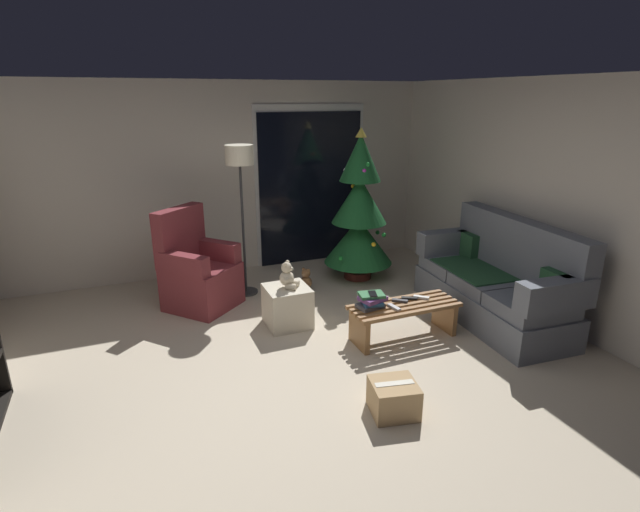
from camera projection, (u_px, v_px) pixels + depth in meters
ground_plane at (308, 380)px, 4.16m from camera, size 7.00×7.00×0.00m
wall_back at (225, 179)px, 6.46m from camera, size 5.72×0.12×2.50m
wall_right at (578, 208)px, 4.80m from camera, size 0.12×6.00×2.50m
patio_door_frame at (310, 185)px, 6.87m from camera, size 1.60×0.02×2.20m
patio_door_glass at (311, 189)px, 6.87m from camera, size 1.50×0.02×2.10m
couch at (497, 283)px, 5.21m from camera, size 0.91×1.99×1.08m
coffee_table at (404, 315)px, 4.81m from camera, size 1.10×0.40×0.36m
remote_graphite at (400, 301)px, 4.83m from camera, size 0.15×0.13×0.02m
remote_silver at (394, 307)px, 4.68m from camera, size 0.07×0.16×0.02m
remote_white at (421, 297)px, 4.91m from camera, size 0.14×0.14×0.02m
remote_black at (409, 298)px, 4.89m from camera, size 0.16×0.11×0.02m
book_stack at (372, 300)px, 4.69m from camera, size 0.30×0.24×0.14m
cell_phone at (373, 294)px, 4.66m from camera, size 0.11×0.16×0.01m
christmas_tree at (359, 214)px, 6.23m from camera, size 0.89×0.89×1.94m
armchair at (198, 273)px, 5.51m from camera, size 0.97×0.97×1.13m
floor_lamp at (240, 170)px, 5.52m from camera, size 0.32×0.32×1.78m
ottoman at (287, 306)px, 5.09m from camera, size 0.44×0.44×0.42m
teddy_bear_cream at (288, 277)px, 4.99m from camera, size 0.22×0.21×0.29m
teddy_bear_chestnut_by_tree at (306, 281)px, 6.04m from camera, size 0.22×0.21×0.29m
cardboard_box_taped_mid_floor at (394, 398)px, 3.70m from camera, size 0.40×0.39×0.26m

